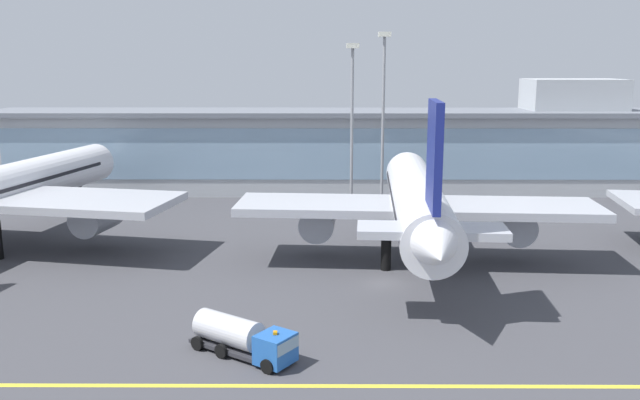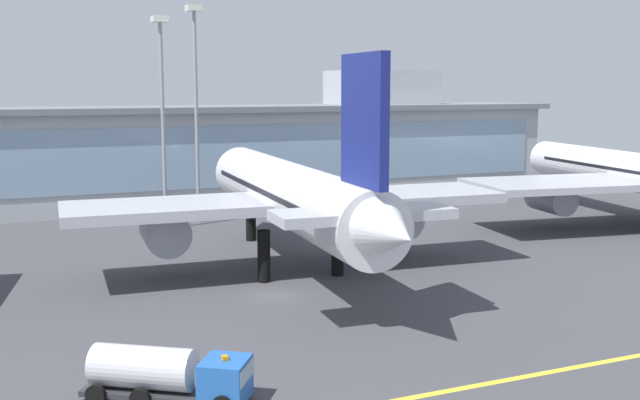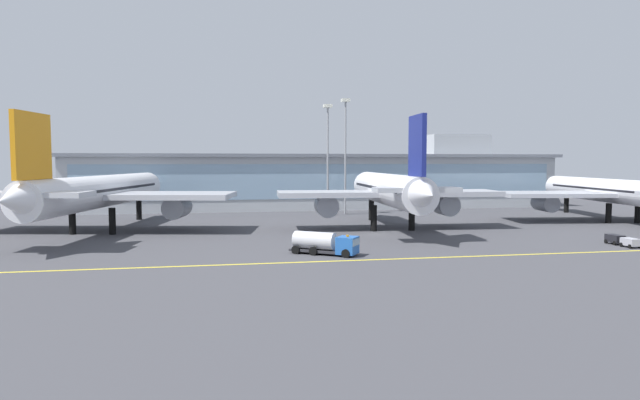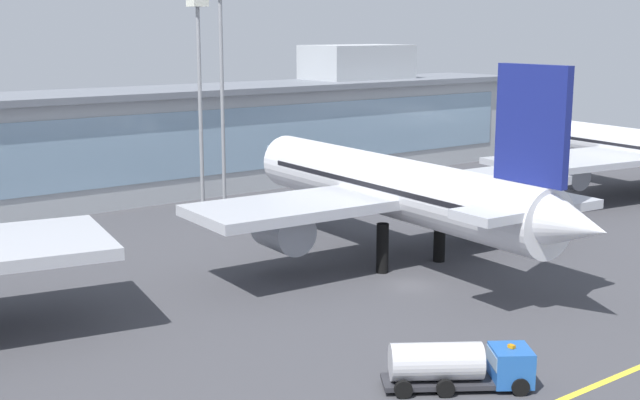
# 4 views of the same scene
# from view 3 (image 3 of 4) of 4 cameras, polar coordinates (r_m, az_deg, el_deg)

# --- Properties ---
(ground_plane) EXTENTS (180.00, 180.00, 0.00)m
(ground_plane) POSITION_cam_3_polar(r_m,az_deg,el_deg) (90.06, 6.10, -3.65)
(ground_plane) COLOR #424247
(taxiway_centreline_stripe) EXTENTS (144.00, 0.50, 0.01)m
(taxiway_centreline_stripe) POSITION_cam_3_polar(r_m,az_deg,el_deg) (69.52, 11.32, -6.00)
(taxiway_centreline_stripe) COLOR yellow
(taxiway_centreline_stripe) RESTS_ON ground
(terminal_building) EXTENTS (125.98, 14.00, 19.13)m
(terminal_building) POSITION_cam_3_polar(r_m,az_deg,el_deg) (137.97, 0.86, 2.16)
(terminal_building) COLOR #ADB2B7
(terminal_building) RESTS_ON ground
(airliner_near_left) EXTENTS (46.38, 58.36, 18.53)m
(airliner_near_left) POSITION_cam_3_polar(r_m,az_deg,el_deg) (100.03, -22.15, 0.74)
(airliner_near_left) COLOR black
(airliner_near_left) RESTS_ON ground
(airliner_near_right) EXTENTS (40.14, 47.62, 18.91)m
(airliner_near_right) POSITION_cam_3_polar(r_m,az_deg,el_deg) (97.29, 7.29, 1.01)
(airliner_near_right) COLOR black
(airliner_near_right) RESTS_ON ground
(airliner_far_right) EXTENTS (47.58, 56.44, 16.35)m
(airliner_far_right) POSITION_cam_3_polar(r_m,az_deg,el_deg) (123.93, 28.57, 0.75)
(airliner_far_right) COLOR black
(airliner_far_right) RESTS_ON ground
(fuel_tanker_truck) EXTENTS (8.83, 7.13, 2.90)m
(fuel_tanker_truck) POSITION_cam_3_polar(r_m,az_deg,el_deg) (70.39, 0.65, -4.55)
(fuel_tanker_truck) COLOR black
(fuel_tanker_truck) RESTS_ON ground
(baggage_tug_near) EXTENTS (1.79, 5.63, 1.40)m
(baggage_tug_near) POSITION_cam_3_polar(r_m,az_deg,el_deg) (89.04, 29.21, -3.72)
(baggage_tug_near) COLOR black
(baggage_tug_near) RESTS_ON ground
(apron_light_mast_west) EXTENTS (1.80, 1.80, 24.58)m
(apron_light_mast_west) POSITION_cam_3_polar(r_m,az_deg,el_deg) (119.94, 0.82, 5.95)
(apron_light_mast_west) COLOR gray
(apron_light_mast_west) RESTS_ON ground
(apron_light_mast_centre) EXTENTS (1.80, 1.80, 26.28)m
(apron_light_mast_centre) POSITION_cam_3_polar(r_m,az_deg,el_deg) (124.15, 2.69, 6.32)
(apron_light_mast_centre) COLOR gray
(apron_light_mast_centre) RESTS_ON ground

